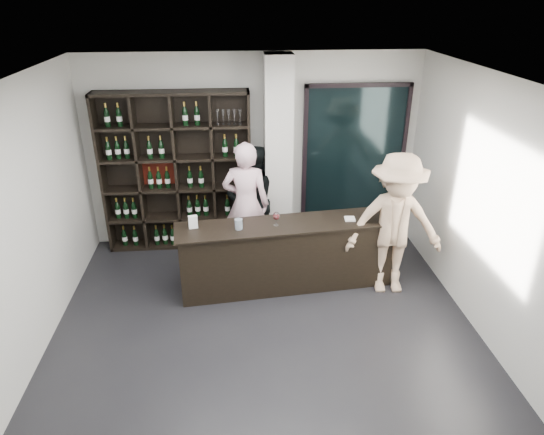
{
  "coord_description": "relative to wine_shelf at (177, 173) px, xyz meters",
  "views": [
    {
      "loc": [
        -0.32,
        -4.33,
        3.69
      ],
      "look_at": [
        0.15,
        1.1,
        1.1
      ],
      "focal_mm": 32.0,
      "sensor_mm": 36.0,
      "label": 1
    }
  ],
  "objects": [
    {
      "name": "floor",
      "position": [
        1.15,
        -2.57,
        -1.2
      ],
      "size": [
        5.0,
        5.5,
        0.01
      ],
      "primitive_type": "cube",
      "color": "black",
      "rests_on": "ground"
    },
    {
      "name": "wine_shelf",
      "position": [
        0.0,
        0.0,
        0.0
      ],
      "size": [
        2.2,
        0.35,
        2.4
      ],
      "primitive_type": null,
      "color": "black",
      "rests_on": "floor"
    },
    {
      "name": "structural_column",
      "position": [
        1.5,
        -0.1,
        0.25
      ],
      "size": [
        0.4,
        0.4,
        2.9
      ],
      "primitive_type": "cube",
      "color": "silver",
      "rests_on": "floor"
    },
    {
      "name": "glass_panel",
      "position": [
        2.7,
        0.12,
        0.2
      ],
      "size": [
        1.6,
        0.08,
        2.1
      ],
      "color": "black",
      "rests_on": "floor"
    },
    {
      "name": "tasting_counter",
      "position": [
        1.5,
        -1.32,
        -0.73
      ],
      "size": [
        2.88,
        0.6,
        0.94
      ],
      "rotation": [
        0.0,
        0.0,
        0.1
      ],
      "color": "black",
      "rests_on": "floor"
    },
    {
      "name": "taster_pink",
      "position": [
        1.0,
        -0.6,
        -0.29
      ],
      "size": [
        0.73,
        0.54,
        1.83
      ],
      "primitive_type": "imported",
      "rotation": [
        0.0,
        0.0,
        2.97
      ],
      "color": "#F3C3CF",
      "rests_on": "floor"
    },
    {
      "name": "taster_black",
      "position": [
        1.12,
        -0.17,
        -0.38
      ],
      "size": [
        0.82,
        0.66,
        1.64
      ],
      "primitive_type": "imported",
      "rotation": [
        0.0,
        0.0,
        3.18
      ],
      "color": "black",
      "rests_on": "floor"
    },
    {
      "name": "customer",
      "position": [
        2.86,
        -1.52,
        -0.25
      ],
      "size": [
        1.29,
        0.82,
        1.91
      ],
      "primitive_type": "imported",
      "rotation": [
        0.0,
        0.0,
        -0.09
      ],
      "color": "tan",
      "rests_on": "floor"
    },
    {
      "name": "wine_glass",
      "position": [
        1.36,
        -1.37,
        -0.15
      ],
      "size": [
        0.1,
        0.1,
        0.21
      ],
      "primitive_type": null,
      "rotation": [
        0.0,
        0.0,
        0.09
      ],
      "color": "white",
      "rests_on": "tasting_counter"
    },
    {
      "name": "spit_cup",
      "position": [
        0.88,
        -1.42,
        -0.19
      ],
      "size": [
        0.1,
        0.1,
        0.13
      ],
      "primitive_type": "cylinder",
      "rotation": [
        0.0,
        0.0,
        0.0
      ],
      "color": "silver",
      "rests_on": "tasting_counter"
    },
    {
      "name": "napkin_stack",
      "position": [
        2.34,
        -1.28,
        -0.25
      ],
      "size": [
        0.14,
        0.14,
        0.02
      ],
      "primitive_type": "cube",
      "rotation": [
        0.0,
        0.0,
        -0.08
      ],
      "color": "white",
      "rests_on": "tasting_counter"
    },
    {
      "name": "card_stand",
      "position": [
        0.31,
        -1.35,
        -0.17
      ],
      "size": [
        0.12,
        0.07,
        0.17
      ],
      "primitive_type": "cube",
      "rotation": [
        0.0,
        0.0,
        0.18
      ],
      "color": "white",
      "rests_on": "tasting_counter"
    }
  ]
}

